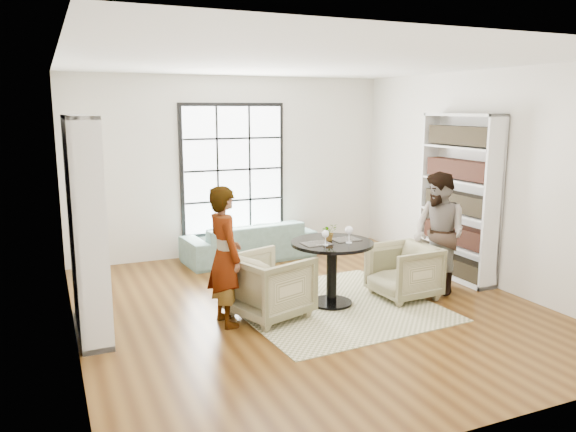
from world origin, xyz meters
name	(u,v)px	position (x,y,z in m)	size (l,w,h in m)	color
ground	(308,307)	(0.00, 0.00, 0.00)	(6.00, 6.00, 0.00)	brown
room_shell	(291,202)	(0.00, 0.54, 1.26)	(6.00, 6.01, 6.00)	silver
rug	(334,306)	(0.31, -0.11, 0.01)	(2.38, 2.38, 0.01)	beige
pedestal_table	(332,259)	(0.31, -0.03, 0.60)	(1.04, 1.04, 0.83)	black
sofa	(249,241)	(0.09, 2.45, 0.31)	(2.15, 0.84, 0.63)	slate
armchair_left	(270,286)	(-0.57, -0.11, 0.39)	(0.83, 0.85, 0.78)	tan
armchair_right	(404,271)	(1.31, -0.16, 0.36)	(0.76, 0.78, 0.71)	#C7AB8E
person_left	(225,256)	(-1.12, -0.11, 0.81)	(0.59, 0.39, 1.62)	gray
person_right	(439,233)	(1.86, -0.16, 0.82)	(0.80, 0.62, 1.64)	gray
placemat_left	(317,244)	(0.08, -0.06, 0.83)	(0.34, 0.26, 0.01)	#262521
placemat_right	(346,239)	(0.52, -0.01, 0.83)	(0.34, 0.26, 0.01)	#262521
cutlery_left	(317,243)	(0.08, -0.06, 0.84)	(0.14, 0.22, 0.01)	silver
cutlery_right	(346,239)	(0.52, -0.01, 0.84)	(0.14, 0.22, 0.01)	silver
wine_glass_left	(325,234)	(0.14, -0.16, 0.96)	(0.09, 0.09, 0.19)	silver
wine_glass_right	(349,231)	(0.47, -0.18, 0.98)	(0.10, 0.10, 0.21)	silver
flower_centerpiece	(329,232)	(0.30, 0.04, 0.94)	(0.20, 0.17, 0.22)	gray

